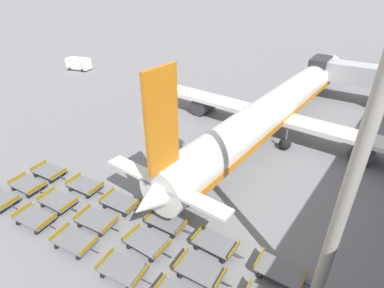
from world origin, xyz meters
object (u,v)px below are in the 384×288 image
at_px(baggage_dolly_row_mid_a_col_d, 147,243).
at_px(baggage_dolly_row_mid_b_col_d, 167,221).
at_px(service_van, 79,63).
at_px(baggage_dolly_row_mid_b_col_a, 49,172).
at_px(baggage_dolly_row_near_col_c, 75,241).
at_px(baggage_dolly_row_mid_a_col_a, 28,185).
at_px(baggage_dolly_row_mid_b_col_b, 85,186).
at_px(baggage_dolly_row_mid_b_col_f, 280,271).
at_px(baggage_dolly_row_mid_b_col_c, 120,202).
at_px(airplane, 277,107).
at_px(baggage_dolly_row_near_col_b, 35,218).
at_px(baggage_dolly_row_mid_a_col_c, 96,220).
at_px(baggage_dolly_row_mid_a_col_b, 58,201).
at_px(baggage_dolly_row_near_col_d, 123,269).
at_px(baggage_dolly_row_mid_a_col_e, 200,270).
at_px(baggage_dolly_row_mid_b_col_e, 215,244).

distance_m(baggage_dolly_row_mid_a_col_d, baggage_dolly_row_mid_b_col_d, 2.39).
relative_size(service_van, baggage_dolly_row_mid_b_col_a, 1.37).
xyz_separation_m(baggage_dolly_row_near_col_c, baggage_dolly_row_mid_a_col_a, (-8.86, 1.20, 0.00)).
bearing_deg(service_van, baggage_dolly_row_mid_a_col_a, -40.70).
height_order(baggage_dolly_row_mid_b_col_b, baggage_dolly_row_mid_b_col_f, same).
bearing_deg(baggage_dolly_row_mid_b_col_c, baggage_dolly_row_mid_a_col_d, -19.79).
xyz_separation_m(airplane, baggage_dolly_row_mid_b_col_a, (-12.73, -21.85, -2.55)).
bearing_deg(baggage_dolly_row_near_col_b, baggage_dolly_row_mid_b_col_d, 35.48).
relative_size(baggage_dolly_row_mid_a_col_c, baggage_dolly_row_mid_b_col_f, 1.01).
xyz_separation_m(baggage_dolly_row_mid_b_col_b, baggage_dolly_row_mid_b_col_c, (4.17, 0.42, 0.00)).
distance_m(baggage_dolly_row_mid_a_col_a, baggage_dolly_row_mid_b_col_f, 21.77).
bearing_deg(baggage_dolly_row_mid_a_col_a, baggage_dolly_row_mid_a_col_c, 6.53).
relative_size(baggage_dolly_row_near_col_c, baggage_dolly_row_mid_a_col_b, 1.00).
distance_m(service_van, baggage_dolly_row_near_col_b, 43.73).
height_order(airplane, service_van, airplane).
bearing_deg(baggage_dolly_row_mid_a_col_c, baggage_dolly_row_mid_a_col_a, -173.47).
distance_m(baggage_dolly_row_mid_b_col_b, baggage_dolly_row_mid_b_col_d, 8.69).
xyz_separation_m(service_van, baggage_dolly_row_near_col_d, (42.96, -26.25, -0.76)).
height_order(baggage_dolly_row_mid_b_col_d, baggage_dolly_row_mid_b_col_f, same).
distance_m(service_van, baggage_dolly_row_mid_a_col_e, 52.37).
bearing_deg(baggage_dolly_row_mid_a_col_b, baggage_dolly_row_mid_b_col_a, 157.94).
bearing_deg(baggage_dolly_row_mid_a_col_a, baggage_dolly_row_mid_b_col_b, 36.73).
bearing_deg(baggage_dolly_row_mid_b_col_c, baggage_dolly_row_mid_a_col_b, -143.72).
relative_size(baggage_dolly_row_near_col_d, baggage_dolly_row_mid_b_col_b, 1.00).
xyz_separation_m(baggage_dolly_row_near_col_b, baggage_dolly_row_mid_b_col_a, (-4.92, 3.98, 0.00)).
height_order(baggage_dolly_row_near_col_d, baggage_dolly_row_mid_a_col_d, same).
relative_size(baggage_dolly_row_near_col_b, baggage_dolly_row_mid_b_col_b, 1.00).
distance_m(baggage_dolly_row_near_col_b, baggage_dolly_row_mid_a_col_d, 9.14).
distance_m(baggage_dolly_row_mid_b_col_a, baggage_dolly_row_mid_b_col_c, 8.73).
relative_size(baggage_dolly_row_mid_a_col_e, baggage_dolly_row_mid_b_col_f, 1.01).
bearing_deg(baggage_dolly_row_mid_a_col_c, baggage_dolly_row_near_col_d, -18.88).
relative_size(service_van, baggage_dolly_row_near_col_b, 1.37).
bearing_deg(baggage_dolly_row_mid_b_col_f, baggage_dolly_row_mid_b_col_c, -172.34).
height_order(baggage_dolly_row_mid_a_col_a, baggage_dolly_row_mid_b_col_a, same).
bearing_deg(baggage_dolly_row_mid_b_col_b, baggage_dolly_row_near_col_b, -84.79).
height_order(baggage_dolly_row_mid_a_col_c, baggage_dolly_row_mid_b_col_b, same).
bearing_deg(baggage_dolly_row_near_col_c, baggage_dolly_row_mid_a_col_d, 35.65).
height_order(airplane, baggage_dolly_row_mid_b_col_b, airplane).
bearing_deg(baggage_dolly_row_mid_b_col_e, baggage_dolly_row_near_col_d, -123.27).
height_order(service_van, baggage_dolly_row_mid_b_col_a, service_van).
height_order(baggage_dolly_row_mid_a_col_c, baggage_dolly_row_mid_a_col_d, same).
relative_size(baggage_dolly_row_near_col_b, baggage_dolly_row_near_col_c, 1.00).
bearing_deg(baggage_dolly_row_mid_b_col_d, baggage_dolly_row_mid_a_col_c, -143.66).
relative_size(baggage_dolly_row_mid_a_col_a, baggage_dolly_row_mid_a_col_c, 1.00).
relative_size(baggage_dolly_row_near_col_d, baggage_dolly_row_mid_a_col_a, 1.00).
bearing_deg(baggage_dolly_row_mid_a_col_d, baggage_dolly_row_near_col_d, -82.59).
bearing_deg(baggage_dolly_row_mid_b_col_d, baggage_dolly_row_mid_b_col_e, 6.19).
distance_m(baggage_dolly_row_mid_a_col_d, baggage_dolly_row_mid_b_col_e, 4.70).
height_order(baggage_dolly_row_mid_b_col_e, baggage_dolly_row_mid_b_col_f, same).
distance_m(service_van, baggage_dolly_row_mid_b_col_d, 47.49).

